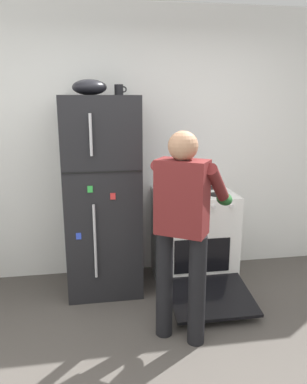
{
  "coord_description": "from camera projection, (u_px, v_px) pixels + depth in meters",
  "views": [
    {
      "loc": [
        -0.57,
        -1.89,
        1.81
      ],
      "look_at": [
        -0.05,
        1.32,
        1.0
      ],
      "focal_mm": 35.22,
      "sensor_mm": 36.0,
      "label": 1
    }
  ],
  "objects": [
    {
      "name": "coffee_mug",
      "position": [
        119.0,
        90.0,
        3.38
      ],
      "size": [
        0.11,
        0.08,
        0.1
      ],
      "color": "black",
      "rests_on": "refrigerator"
    },
    {
      "name": "stove_range",
      "position": [
        194.0,
        238.0,
        3.78
      ],
      "size": [
        0.76,
        1.22,
        0.93
      ],
      "color": "white",
      "rests_on": "ground"
    },
    {
      "name": "kitchen_wall_back",
      "position": [
        148.0,
        144.0,
        3.88
      ],
      "size": [
        6.0,
        0.1,
        2.7
      ],
      "primitive_type": "cube",
      "color": "white",
      "rests_on": "ground"
    },
    {
      "name": "mixing_bowl",
      "position": [
        89.0,
        87.0,
        3.29
      ],
      "size": [
        0.3,
        0.3,
        0.14
      ],
      "primitive_type": "ellipsoid",
      "color": "black",
      "rests_on": "refrigerator"
    },
    {
      "name": "person_cook",
      "position": [
        184.0,
        218.0,
        2.74
      ],
      "size": [
        0.7,
        0.76,
        1.6
      ],
      "color": "black",
      "rests_on": "ground"
    },
    {
      "name": "refrigerator",
      "position": [
        102.0,
        196.0,
        3.54
      ],
      "size": [
        0.68,
        0.72,
        1.84
      ],
      "color": "black",
      "rests_on": "ground"
    },
    {
      "name": "red_pot",
      "position": [
        180.0,
        187.0,
        3.59
      ],
      "size": [
        0.33,
        0.23,
        0.13
      ],
      "color": "#19479E",
      "rests_on": "stove_range"
    }
  ]
}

